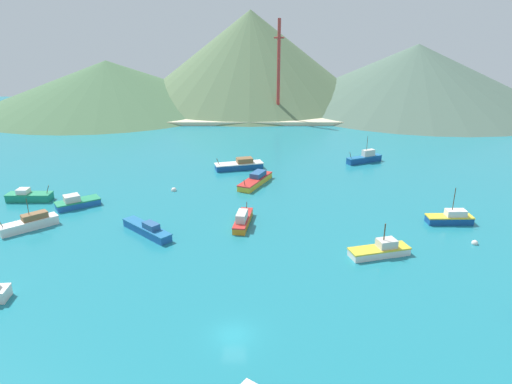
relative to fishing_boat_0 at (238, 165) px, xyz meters
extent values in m
cube|color=teal|center=(1.34, -28.81, -1.16)|extent=(260.00, 280.00, 0.50)
cube|color=#14478C|center=(-0.20, -0.05, -0.30)|extent=(10.99, 5.65, 1.21)
cube|color=white|center=(-0.20, -0.05, 0.41)|extent=(11.21, 5.77, 0.20)
cube|color=brown|center=(1.08, 0.28, 1.04)|extent=(3.98, 3.12, 1.07)
cylinder|color=#4C3823|center=(-4.79, -1.26, 1.15)|extent=(0.70, 0.29, 1.64)
cube|color=#14478C|center=(29.26, 5.16, -0.27)|extent=(8.89, 5.50, 1.28)
cube|color=#1E669E|center=(29.26, 5.16, 0.47)|extent=(9.07, 5.61, 0.20)
cube|color=beige|center=(30.28, 5.65, 1.31)|extent=(3.28, 2.51, 1.47)
cylinder|color=#4C3823|center=(25.61, 3.42, 1.27)|extent=(0.71, 0.42, 1.73)
cylinder|color=#4C3823|center=(29.74, 5.39, 3.71)|extent=(0.10, 0.10, 3.33)
cube|color=silver|center=(21.02, -41.16, -0.42)|extent=(8.89, 4.68, 0.98)
cube|color=gold|center=(21.02, -41.16, 0.17)|extent=(9.07, 4.77, 0.20)
cube|color=beige|center=(22.04, -40.89, 0.85)|extent=(2.98, 2.52, 1.16)
cylinder|color=#4C3823|center=(21.55, -41.02, 2.67)|extent=(0.18, 0.18, 2.48)
cube|color=gold|center=(3.51, -10.67, -0.37)|extent=(7.12, 11.06, 1.08)
cube|color=red|center=(3.51, -10.67, 0.28)|extent=(7.27, 11.28, 0.20)
cube|color=#28568C|center=(4.09, -9.43, 0.88)|extent=(3.53, 4.42, 1.01)
cylinder|color=#4C3823|center=(1.43, -15.12, 0.93)|extent=(0.38, 0.62, 1.46)
cube|color=#1E5BA8|center=(-13.34, -34.05, -0.37)|extent=(8.89, 8.55, 1.07)
cube|color=#1E669E|center=(-13.34, -34.05, 0.26)|extent=(9.07, 8.72, 0.20)
cube|color=#28568C|center=(-12.40, -34.93, 0.82)|extent=(3.01, 2.96, 0.93)
cube|color=orange|center=(1.54, -30.48, -0.41)|extent=(3.16, 8.75, 0.99)
cube|color=red|center=(1.54, -30.48, 0.18)|extent=(3.22, 8.93, 0.20)
cube|color=beige|center=(1.39, -31.54, 0.96)|extent=(1.95, 3.56, 1.36)
cylinder|color=#4C3823|center=(2.07, -26.66, 0.78)|extent=(0.20, 0.60, 1.34)
cube|color=#1E5BA8|center=(-28.26, -22.70, -0.40)|extent=(7.76, 6.53, 1.00)
cube|color=#238C5B|center=(-28.26, -22.70, 0.20)|extent=(7.91, 6.66, 0.20)
cube|color=beige|center=(-29.03, -23.21, 0.86)|extent=(3.36, 3.26, 1.13)
cube|color=silver|center=(-32.52, -32.33, -0.27)|extent=(7.94, 7.35, 1.27)
cube|color=white|center=(-32.52, -32.33, 0.46)|extent=(8.10, 7.50, 0.20)
cube|color=brown|center=(-31.71, -31.62, 1.04)|extent=(3.96, 3.77, 0.97)
cylinder|color=#4C3823|center=(-32.28, -32.12, 2.89)|extent=(0.10, 0.10, 2.74)
cube|color=#198466|center=(-38.24, -19.83, -0.28)|extent=(7.88, 2.61, 1.26)
cube|color=#238C5B|center=(-38.24, -19.83, 0.45)|extent=(8.04, 2.67, 0.20)
cube|color=silver|center=(-39.22, -19.83, 0.99)|extent=(1.99, 1.95, 0.88)
cylinder|color=#4C3823|center=(-34.69, -19.81, 1.23)|extent=(0.71, 0.12, 1.69)
cube|color=#14478C|center=(35.36, -29.99, -0.36)|extent=(7.32, 2.41, 1.09)
cube|color=gold|center=(35.36, -29.99, 0.28)|extent=(7.46, 2.45, 0.20)
cube|color=silver|center=(36.27, -29.97, 0.90)|extent=(3.20, 1.76, 1.03)
cylinder|color=#4C3823|center=(35.64, -29.98, 3.30)|extent=(0.12, 0.12, 3.78)
sphere|color=silver|center=(36.15, -37.67, -0.74)|extent=(0.93, 0.93, 0.93)
sphere|color=silver|center=(-12.48, -14.57, -0.73)|extent=(1.02, 1.02, 1.02)
cube|color=beige|center=(1.34, 53.99, -0.31)|extent=(247.00, 14.55, 1.20)
cone|color=#476B47|center=(-54.29, 82.93, 8.05)|extent=(99.84, 99.84, 17.91)
cone|color=#56704C|center=(1.47, 94.24, 17.35)|extent=(98.06, 98.06, 36.51)
cone|color=#4C6656|center=(66.22, 84.39, 11.06)|extent=(107.11, 107.11, 23.94)
cylinder|color=#B7332D|center=(11.03, 54.39, 15.46)|extent=(1.06, 1.06, 32.74)
cylinder|color=#B7332D|center=(11.03, 54.39, 25.94)|extent=(3.27, 0.53, 0.53)
cylinder|color=#B7332D|center=(11.03, 54.39, 19.39)|extent=(0.53, 2.62, 0.53)
camera|label=1|loc=(3.66, -98.25, 29.61)|focal=31.86mm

